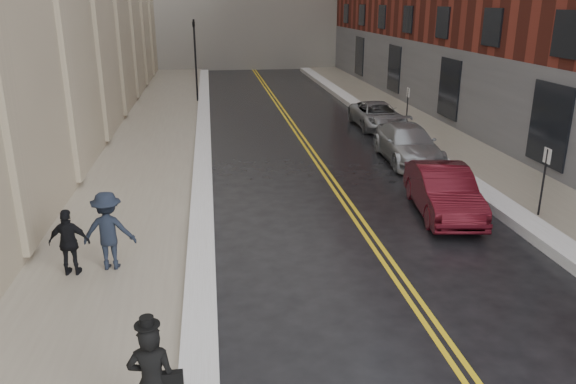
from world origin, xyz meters
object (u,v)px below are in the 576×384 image
object	(u,v)px
pedestrian_main	(152,383)
car_silver_near	(408,144)
pedestrian_b	(109,231)
pedestrian_c	(69,242)
car_maroon	(443,191)
car_silver_far	(377,115)

from	to	relation	value
pedestrian_main	car_silver_near	bearing A→B (deg)	-118.51
pedestrian_b	pedestrian_c	size ratio (longest dim) A/B	1.19
car_maroon	car_silver_far	bearing A→B (deg)	90.45
pedestrian_c	car_silver_far	bearing A→B (deg)	-122.31
car_maroon	pedestrian_b	xyz separation A→B (m)	(-9.53, -2.75, 0.37)
car_silver_far	pedestrian_b	xyz separation A→B (m)	(-11.09, -15.07, 0.46)
car_silver_far	pedestrian_c	distance (m)	19.41
pedestrian_main	car_silver_far	bearing A→B (deg)	-111.53
pedestrian_main	pedestrian_c	xyz separation A→B (m)	(-2.39, 5.62, -0.14)
pedestrian_main	car_maroon	bearing A→B (deg)	-129.92
car_maroon	pedestrian_b	bearing A→B (deg)	-156.26
car_silver_near	pedestrian_b	size ratio (longest dim) A/B	2.59
car_silver_near	car_silver_far	size ratio (longest dim) A/B	1.06
car_maroon	car_silver_near	xyz separation A→B (m)	(0.97, 6.02, -0.01)
pedestrian_main	pedestrian_c	distance (m)	6.11
pedestrian_b	pedestrian_c	distance (m)	0.90
car_silver_near	car_silver_far	distance (m)	6.33
pedestrian_main	pedestrian_b	world-z (taller)	pedestrian_b
car_silver_near	pedestrian_c	world-z (taller)	pedestrian_c
car_silver_near	car_silver_far	world-z (taller)	car_silver_near
car_maroon	car_silver_near	bearing A→B (deg)	88.52
car_maroon	car_silver_far	distance (m)	12.42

